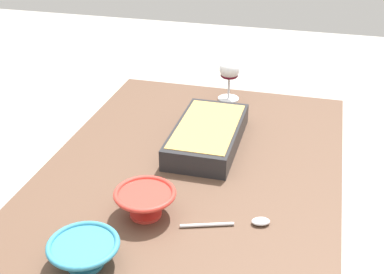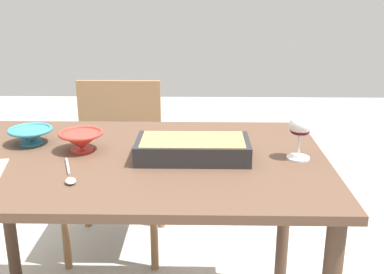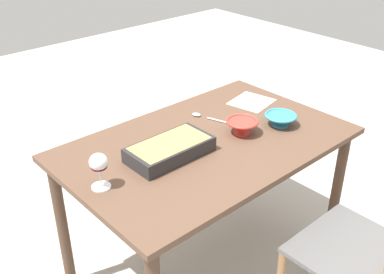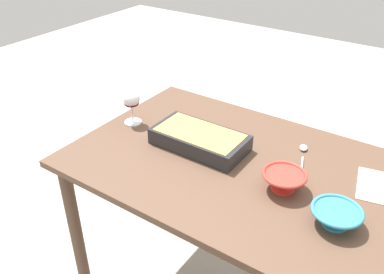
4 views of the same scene
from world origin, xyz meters
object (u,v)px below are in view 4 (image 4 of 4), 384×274
mixing_bowl (336,215)px  serving_spoon (303,153)px  dining_table (244,186)px  casserole_dish (200,139)px  wine_glass (131,102)px  small_bowl (284,180)px

mixing_bowl → serving_spoon: (0.22, -0.30, -0.03)m
mixing_bowl → serving_spoon: size_ratio=0.74×
dining_table → casserole_dish: (0.21, -0.01, 0.13)m
mixing_bowl → dining_table: bearing=-18.3°
wine_glass → serving_spoon: bearing=-165.9°
mixing_bowl → wine_glass: bearing=-8.1°
wine_glass → casserole_dish: bearing=-179.6°
serving_spoon → mixing_bowl: bearing=125.5°
small_bowl → dining_table: bearing=-17.4°
serving_spoon → small_bowl: bearing=95.2°
dining_table → mixing_bowl: (-0.36, 0.12, 0.13)m
dining_table → small_bowl: size_ratio=8.60×
small_bowl → casserole_dish: bearing=-9.7°
dining_table → small_bowl: bearing=162.6°
wine_glass → mixing_bowl: bearing=171.9°
wine_glass → casserole_dish: 0.35m
casserole_dish → serving_spoon: casserole_dish is taller
casserole_dish → dining_table: bearing=176.8°
casserole_dish → small_bowl: bearing=170.3°
dining_table → serving_spoon: 0.26m
dining_table → wine_glass: 0.58m
small_bowl → serving_spoon: bearing=-84.8°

